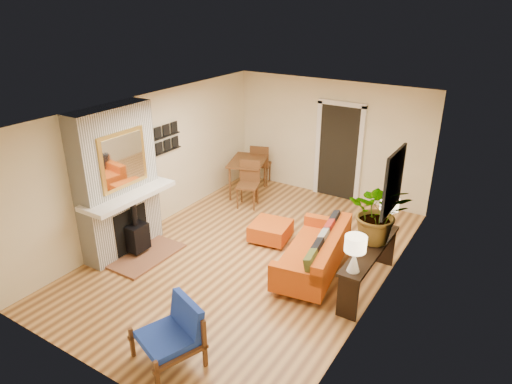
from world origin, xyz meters
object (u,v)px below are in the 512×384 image
console_table (370,256)px  lamp_far (389,209)px  lamp_near (355,250)px  blue_chair (174,330)px  ottoman (271,230)px  sofa (317,254)px  dining_table (251,167)px  houseplant (379,212)px

console_table → lamp_far: bearing=90.0°
console_table → lamp_near: size_ratio=3.43×
blue_chair → ottoman: bearing=99.1°
sofa → lamp_near: (0.87, -0.76, 0.73)m
ottoman → blue_chair: bearing=-80.9°
ottoman → dining_table: 2.25m
lamp_far → houseplant: 0.55m
ottoman → houseplant: bearing=-8.0°
dining_table → console_table: (3.53, -2.17, -0.07)m
houseplant → console_table: bearing=-87.6°
dining_table → console_table: dining_table is taller
lamp_far → sofa: bearing=-139.3°
blue_chair → lamp_near: lamp_near is taller
dining_table → houseplant: (3.52, -1.93, 0.57)m
houseplant → ottoman: bearing=172.0°
lamp_near → lamp_far: size_ratio=1.00×
lamp_far → houseplant: size_ratio=0.54×
blue_chair → console_table: 3.12m
console_table → lamp_far: size_ratio=3.43×
lamp_far → houseplant: bearing=-91.1°
ottoman → console_table: console_table is taller
ottoman → dining_table: (-1.48, 1.64, 0.45)m
sofa → houseplant: houseplant is taller
sofa → lamp_far: lamp_far is taller
ottoman → blue_chair: (0.52, -3.23, 0.22)m
sofa → lamp_near: size_ratio=3.79×
lamp_near → lamp_far: (0.00, 1.50, 0.00)m
sofa → lamp_far: bearing=40.7°
sofa → console_table: sofa is taller
sofa → ottoman: size_ratio=2.63×
blue_chair → dining_table: bearing=112.3°
console_table → lamp_near: (0.00, -0.73, 0.49)m
lamp_near → lamp_far: same height
blue_chair → lamp_near: (1.54, 1.97, 0.64)m
sofa → houseplant: (0.86, 0.22, 0.89)m
dining_table → lamp_far: 3.82m
lamp_near → ottoman: bearing=148.4°
sofa → ottoman: sofa is taller
ottoman → sofa: bearing=-23.1°
console_table → houseplant: 0.69m
blue_chair → lamp_far: lamp_far is taller
blue_chair → dining_table: dining_table is taller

